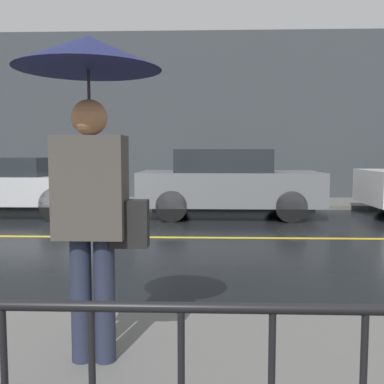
{
  "coord_description": "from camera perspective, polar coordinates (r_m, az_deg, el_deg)",
  "views": [
    {
      "loc": [
        2.43,
        -7.57,
        1.45
      ],
      "look_at": [
        2.24,
        -2.51,
        1.01
      ],
      "focal_mm": 42.0,
      "sensor_mm": 36.0,
      "label": 1
    }
  ],
  "objects": [
    {
      "name": "sidewalk_far",
      "position": [
        12.79,
        -8.89,
        -1.3
      ],
      "size": [
        28.0,
        2.1,
        0.11
      ],
      "color": "#60605E",
      "rests_on": "ground_plane"
    },
    {
      "name": "building_storefront",
      "position": [
        13.93,
        -8.08,
        9.37
      ],
      "size": [
        28.0,
        0.3,
        5.03
      ],
      "color": "#383D42",
      "rests_on": "ground_plane"
    },
    {
      "name": "ground_plane",
      "position": [
        8.08,
        -15.52,
        -5.5
      ],
      "size": [
        80.0,
        80.0,
        0.0
      ],
      "primitive_type": "plane",
      "color": "black"
    },
    {
      "name": "car_grey",
      "position": [
        10.19,
        4.54,
        1.24
      ],
      "size": [
        4.02,
        1.86,
        1.52
      ],
      "color": "slate",
      "rests_on": "ground_plane"
    },
    {
      "name": "lane_marking",
      "position": [
        8.08,
        -15.52,
        -5.47
      ],
      "size": [
        25.2,
        0.12,
        0.01
      ],
      "color": "gold",
      "rests_on": "ground_plane"
    },
    {
      "name": "pedestrian",
      "position": [
        2.89,
        -12.75,
        8.81
      ],
      "size": [
        0.9,
        0.9,
        2.06
      ],
      "color": "#23283D",
      "rests_on": "sidewalk_near"
    },
    {
      "name": "car_silver",
      "position": [
        11.18,
        -22.27,
        0.88
      ],
      "size": [
        4.36,
        1.86,
        1.34
      ],
      "color": "#B2B5BA",
      "rests_on": "ground_plane"
    }
  ]
}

